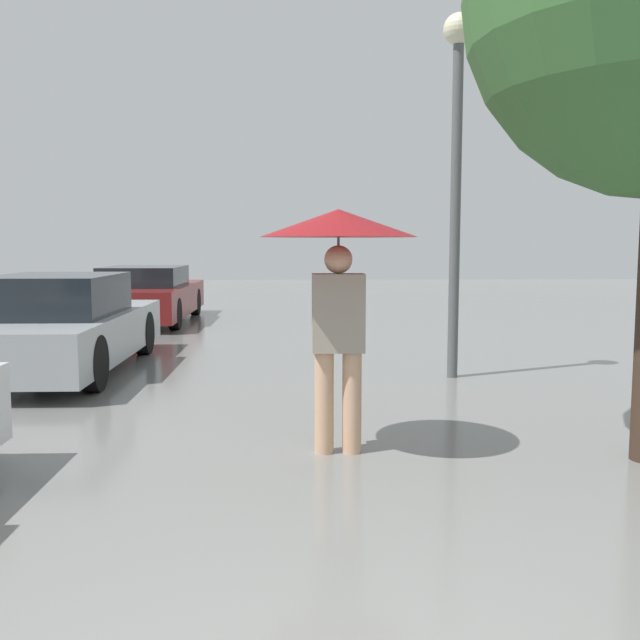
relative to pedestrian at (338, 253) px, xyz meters
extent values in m
cylinder|color=tan|center=(-0.11, 0.00, -1.12)|extent=(0.15, 0.15, 0.78)
cylinder|color=tan|center=(0.11, 0.00, -1.12)|extent=(0.15, 0.15, 0.78)
cube|color=gray|center=(0.00, 0.00, -0.44)|extent=(0.39, 0.23, 0.58)
sphere|color=tan|center=(0.00, 0.00, -0.05)|extent=(0.21, 0.21, 0.21)
cylinder|color=#515456|center=(0.00, 0.00, -0.19)|extent=(0.02, 0.02, 0.62)
cone|color=maroon|center=(0.00, 0.00, 0.22)|extent=(1.16, 1.16, 0.20)
cube|color=#9EA3A8|center=(-3.20, 3.64, -1.07)|extent=(1.61, 4.21, 0.55)
cube|color=black|center=(-3.20, 3.43, -0.55)|extent=(1.37, 1.89, 0.49)
cylinder|color=black|center=(-3.92, 4.95, -1.21)|extent=(0.18, 0.61, 0.61)
cylinder|color=black|center=(-2.47, 4.95, -1.21)|extent=(0.18, 0.61, 0.61)
cylinder|color=black|center=(-2.47, 2.34, -1.21)|extent=(0.18, 0.61, 0.61)
cube|color=maroon|center=(-3.29, 9.26, -1.06)|extent=(1.72, 4.42, 0.58)
cube|color=black|center=(-3.29, 9.03, -0.58)|extent=(1.46, 1.99, 0.39)
cylinder|color=black|center=(-4.06, 10.63, -1.22)|extent=(0.18, 0.59, 0.59)
cylinder|color=black|center=(-2.51, 10.63, -1.22)|extent=(0.18, 0.59, 0.59)
cylinder|color=black|center=(-4.06, 7.88, -1.22)|extent=(0.18, 0.59, 0.59)
cylinder|color=black|center=(-2.51, 7.88, -1.22)|extent=(0.18, 0.59, 0.59)
cylinder|color=#515456|center=(1.55, 3.02, 0.43)|extent=(0.12, 0.12, 3.89)
sphere|color=beige|center=(1.55, 3.02, 2.48)|extent=(0.36, 0.36, 0.36)
camera|label=1|loc=(-0.34, -5.27, 0.07)|focal=40.00mm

